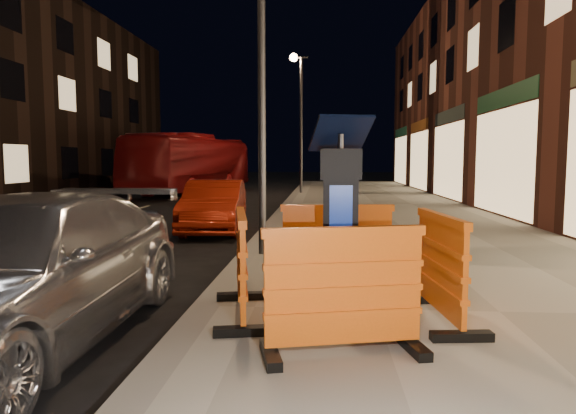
# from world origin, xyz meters

# --- Properties ---
(ground_plane) EXTENTS (120.00, 120.00, 0.00)m
(ground_plane) POSITION_xyz_m (0.00, 0.00, 0.00)
(ground_plane) COLOR black
(ground_plane) RESTS_ON ground
(sidewalk) EXTENTS (6.00, 60.00, 0.15)m
(sidewalk) POSITION_xyz_m (3.00, 0.00, 0.07)
(sidewalk) COLOR gray
(sidewalk) RESTS_ON ground
(kerb) EXTENTS (0.30, 60.00, 0.15)m
(kerb) POSITION_xyz_m (0.00, 0.00, 0.07)
(kerb) COLOR slate
(kerb) RESTS_ON ground
(parking_kiosk) EXTENTS (0.65, 0.65, 1.82)m
(parking_kiosk) POSITION_xyz_m (1.39, -0.30, 1.06)
(parking_kiosk) COLOR black
(parking_kiosk) RESTS_ON sidewalk
(barrier_front) EXTENTS (1.39, 0.82, 1.01)m
(barrier_front) POSITION_xyz_m (1.39, -1.25, 0.66)
(barrier_front) COLOR orange
(barrier_front) RESTS_ON sidewalk
(barrier_back) EXTENTS (1.34, 0.65, 1.01)m
(barrier_back) POSITION_xyz_m (1.39, 0.65, 0.66)
(barrier_back) COLOR orange
(barrier_back) RESTS_ON sidewalk
(barrier_kerbside) EXTENTS (0.76, 1.37, 1.01)m
(barrier_kerbside) POSITION_xyz_m (0.44, -0.30, 0.66)
(barrier_kerbside) COLOR orange
(barrier_kerbside) RESTS_ON sidewalk
(barrier_bldgside) EXTENTS (0.67, 1.35, 1.01)m
(barrier_bldgside) POSITION_xyz_m (2.34, -0.30, 0.66)
(barrier_bldgside) COLOR orange
(barrier_bldgside) RESTS_ON sidewalk
(car_silver) EXTENTS (1.93, 4.65, 1.35)m
(car_silver) POSITION_xyz_m (-1.51, -0.81, 0.00)
(car_silver) COLOR silver
(car_silver) RESTS_ON ground
(car_red) EXTENTS (1.58, 3.70, 1.18)m
(car_red) POSITION_xyz_m (-1.28, 6.51, 0.00)
(car_red) COLOR maroon
(car_red) RESTS_ON ground
(bus_doubledecker) EXTENTS (4.01, 10.41, 2.83)m
(bus_doubledecker) POSITION_xyz_m (-5.07, 19.42, 0.00)
(bus_doubledecker) COLOR maroon
(bus_doubledecker) RESTS_ON ground
(street_lamp_mid) EXTENTS (0.12, 0.12, 6.00)m
(street_lamp_mid) POSITION_xyz_m (0.25, 3.00, 3.15)
(street_lamp_mid) COLOR #3F3F44
(street_lamp_mid) RESTS_ON sidewalk
(street_lamp_far) EXTENTS (0.12, 0.12, 6.00)m
(street_lamp_far) POSITION_xyz_m (0.25, 18.00, 3.15)
(street_lamp_far) COLOR #3F3F44
(street_lamp_far) RESTS_ON sidewalk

